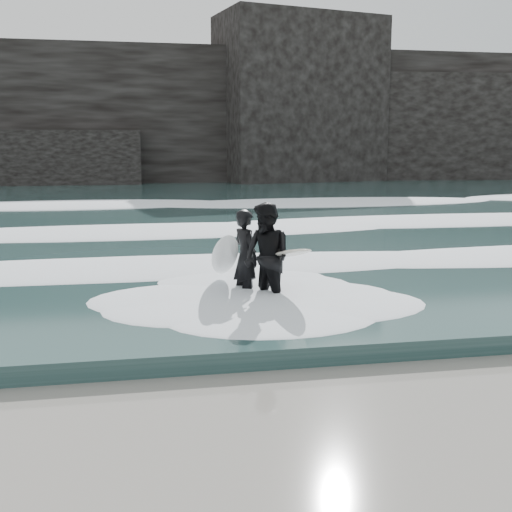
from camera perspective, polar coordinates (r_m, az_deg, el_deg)
The scene contains 7 objects.
sea at distance 34.50m, azimuth -4.83°, elevation 5.03°, with size 90.00×52.00×0.30m, color #25403F.
headland at distance 51.35m, azimuth -6.98°, elevation 12.01°, with size 70.00×9.00×10.00m, color black.
foam_near at distance 14.88m, azimuth 3.39°, elevation -0.43°, with size 60.00×3.20×0.20m, color white.
foam_mid at distance 21.66m, azimuth -1.17°, elevation 2.89°, with size 60.00×4.00×0.24m, color white.
foam_far at distance 30.52m, azimuth -4.04°, elevation 4.97°, with size 60.00×4.80×0.30m, color white.
surfer_left at distance 12.33m, azimuth -1.19°, elevation -0.09°, with size 1.01×1.66×1.85m.
surfer_right at distance 11.73m, azimuth 1.12°, elevation -0.16°, with size 1.32×2.05×2.03m.
Camera 1 is at (-3.62, -5.19, 3.07)m, focal length 45.00 mm.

